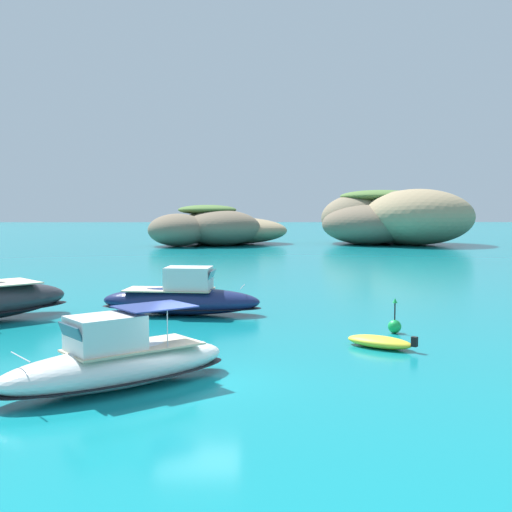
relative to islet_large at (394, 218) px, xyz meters
name	(u,v)px	position (x,y,z in m)	size (l,w,h in m)	color
ground_plane	(198,382)	(-22.28, -72.41, -3.62)	(400.00, 400.00, 0.00)	#0F7F89
islet_large	(394,218)	(0.00, 0.00, 0.00)	(25.92, 24.23, 7.72)	#756651
islet_small	(216,229)	(-25.15, -0.84, -1.42)	(21.53, 19.78, 5.52)	#9E8966
motorboat_navy	(182,299)	(-24.01, -60.02, -2.83)	(8.19, 3.30, 2.35)	navy
motorboat_white	(116,363)	(-24.63, -72.97, -2.88)	(7.15, 6.20, 2.30)	white
dinghy_tender	(380,342)	(-15.80, -67.69, -3.39)	(2.73, 2.46, 0.58)	yellow
channel_buoy	(395,325)	(-14.60, -64.89, -3.28)	(0.56, 0.56, 1.48)	green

